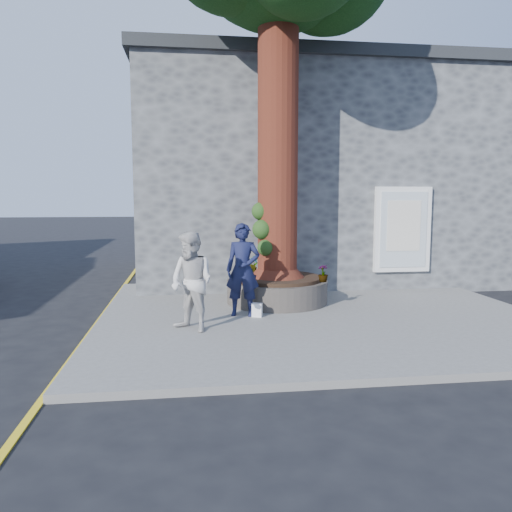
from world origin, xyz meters
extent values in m
plane|color=black|center=(0.00, 0.00, 0.00)|extent=(120.00, 120.00, 0.00)
cube|color=slate|center=(1.50, 1.00, 0.06)|extent=(9.00, 8.00, 0.12)
cube|color=yellow|center=(-3.05, 1.00, 0.00)|extent=(0.10, 30.00, 0.01)
cube|color=#434548|center=(2.50, 7.20, 3.00)|extent=(10.00, 8.00, 6.00)
cube|color=black|center=(2.50, 7.20, 6.15)|extent=(10.30, 8.30, 0.30)
cube|color=white|center=(4.30, 3.14, 1.70)|extent=(1.50, 0.12, 2.20)
cube|color=silver|center=(4.30, 3.08, 1.70)|extent=(1.25, 0.04, 1.95)
cube|color=silver|center=(4.30, 3.06, 1.80)|extent=(0.90, 0.02, 1.30)
cylinder|color=black|center=(0.80, 2.00, 0.38)|extent=(2.30, 2.30, 0.52)
cylinder|color=black|center=(0.80, 2.00, 0.68)|extent=(2.04, 2.04, 0.08)
cylinder|color=#471C11|center=(0.80, 2.00, 4.47)|extent=(0.90, 0.90, 7.50)
cone|color=#471C11|center=(0.80, 2.00, 1.07)|extent=(1.24, 1.24, 0.70)
sphere|color=#1D3913|center=(0.42, 1.80, 1.82)|extent=(0.44, 0.44, 0.44)
sphere|color=#1D3913|center=(0.48, 1.70, 1.42)|extent=(0.36, 0.36, 0.36)
sphere|color=#1D3913|center=(0.40, 1.92, 2.22)|extent=(0.40, 0.40, 0.40)
imported|color=#131735|center=(-0.12, 0.82, 1.07)|extent=(0.77, 0.59, 1.89)
imported|color=beige|center=(-1.16, -0.24, 1.02)|extent=(1.10, 1.10, 1.80)
cube|color=white|center=(0.15, 0.65, 0.26)|extent=(0.23, 0.18, 0.28)
imported|color=gray|center=(0.38, 2.85, 0.91)|extent=(0.22, 0.18, 0.38)
imported|color=gray|center=(0.10, 1.15, 0.92)|extent=(0.29, 0.29, 0.40)
imported|color=gray|center=(1.65, 1.15, 0.91)|extent=(0.21, 0.21, 0.37)
imported|color=gray|center=(1.22, 2.85, 0.87)|extent=(0.37, 0.37, 0.30)
camera|label=1|loc=(-1.21, -9.14, 2.51)|focal=35.00mm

